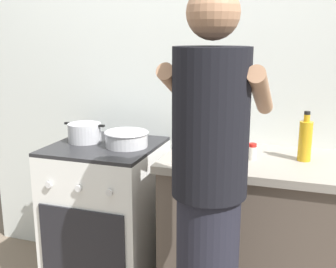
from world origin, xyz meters
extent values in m
cube|color=silver|center=(0.20, 0.50, 1.25)|extent=(3.20, 0.10, 2.50)
cube|color=brown|center=(0.55, 0.15, 0.43)|extent=(0.96, 0.56, 0.86)
cube|color=gray|center=(0.55, 0.15, 0.88)|extent=(1.00, 0.60, 0.04)
cube|color=white|center=(-0.35, 0.15, 0.44)|extent=(0.60, 0.60, 0.88)
cube|color=#232326|center=(-0.35, 0.15, 0.89)|extent=(0.60, 0.60, 0.02)
cube|color=black|center=(-0.35, -0.16, 0.42)|extent=(0.51, 0.01, 0.40)
cylinder|color=silver|center=(-0.53, -0.16, 0.74)|extent=(0.04, 0.01, 0.04)
cylinder|color=silver|center=(-0.35, -0.16, 0.74)|extent=(0.04, 0.01, 0.04)
cylinder|color=silver|center=(-0.17, -0.16, 0.74)|extent=(0.04, 0.01, 0.04)
cylinder|color=#B2B2B7|center=(-0.49, 0.17, 0.96)|extent=(0.20, 0.20, 0.11)
cube|color=black|center=(-0.60, 0.17, 1.00)|extent=(0.04, 0.02, 0.01)
cube|color=black|center=(-0.38, 0.17, 1.00)|extent=(0.04, 0.02, 0.01)
cylinder|color=#B7B7BC|center=(-0.21, 0.15, 0.94)|extent=(0.24, 0.24, 0.09)
torus|color=#B7B7BC|center=(-0.21, 0.15, 0.98)|extent=(0.25, 0.25, 0.01)
cylinder|color=silver|center=(0.34, 0.31, 0.97)|extent=(0.10, 0.10, 0.14)
cylinder|color=silver|center=(0.34, 0.32, 1.05)|extent=(0.04, 0.02, 0.27)
sphere|color=silver|center=(0.34, 0.32, 1.20)|extent=(0.03, 0.03, 0.03)
cylinder|color=black|center=(0.33, 0.33, 1.04)|extent=(0.04, 0.02, 0.22)
sphere|color=black|center=(0.33, 0.33, 1.16)|extent=(0.03, 0.03, 0.03)
cylinder|color=silver|center=(0.34, 0.31, 1.05)|extent=(0.01, 0.07, 0.27)
sphere|color=silver|center=(0.34, 0.31, 1.20)|extent=(0.03, 0.03, 0.03)
cylinder|color=black|center=(0.34, 0.31, 1.05)|extent=(0.06, 0.03, 0.28)
sphere|color=black|center=(0.34, 0.31, 1.21)|extent=(0.03, 0.03, 0.03)
cylinder|color=silver|center=(0.50, 0.12, 0.93)|extent=(0.04, 0.04, 0.07)
cylinder|color=red|center=(0.50, 0.12, 0.98)|extent=(0.04, 0.04, 0.02)
cylinder|color=gold|center=(0.75, 0.19, 1.00)|extent=(0.07, 0.07, 0.20)
cylinder|color=gold|center=(0.75, 0.19, 1.12)|extent=(0.03, 0.03, 0.04)
cylinder|color=black|center=(0.75, 0.19, 1.15)|extent=(0.03, 0.03, 0.02)
cylinder|color=black|center=(0.40, -0.41, 1.19)|extent=(0.30, 0.30, 0.58)
sphere|color=#A07254|center=(0.40, -0.41, 1.60)|extent=(0.20, 0.20, 0.20)
cylinder|color=#A07254|center=(0.23, -0.27, 1.30)|extent=(0.07, 0.41, 0.24)
cylinder|color=#A07254|center=(0.57, -0.27, 1.30)|extent=(0.07, 0.41, 0.24)
camera|label=1|loc=(0.75, -1.96, 1.52)|focal=44.73mm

